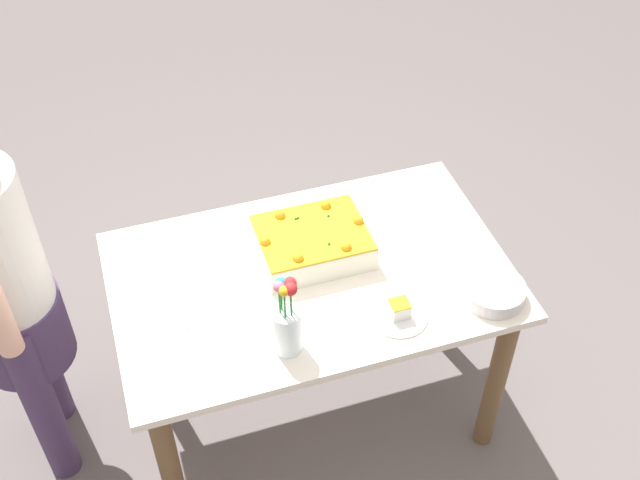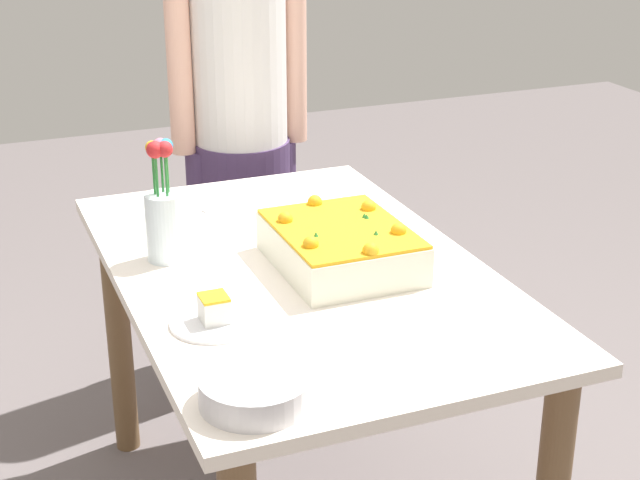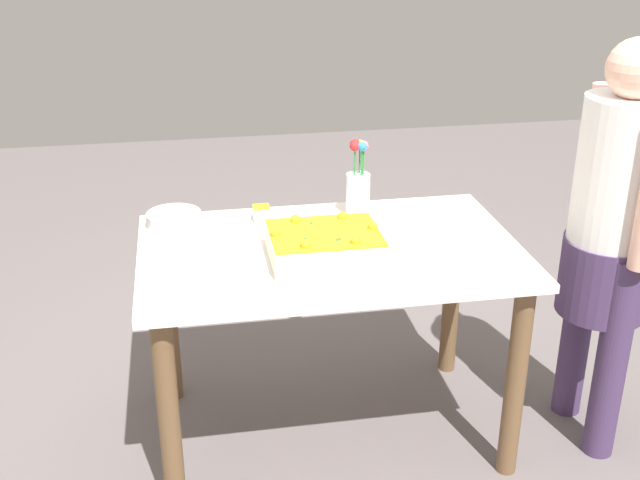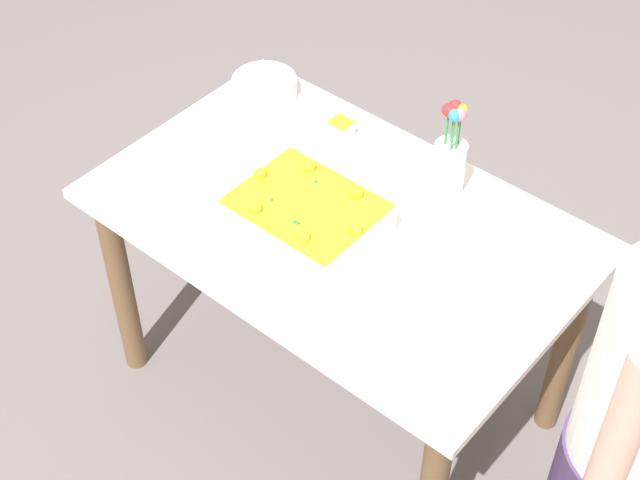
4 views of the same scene
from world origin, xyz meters
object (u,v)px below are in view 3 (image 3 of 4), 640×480
sheet_cake (325,245)px  cake_knife (453,235)px  flower_vase (358,187)px  person_standing (613,225)px  fruit_bowl (174,220)px  serving_plate_with_slice (262,218)px

sheet_cake → cake_knife: (0.49, 0.11, -0.05)m
flower_vase → person_standing: person_standing is taller
sheet_cake → fruit_bowl: size_ratio=1.85×
sheet_cake → cake_knife: size_ratio=1.97×
serving_plate_with_slice → fruit_bowl: 0.32m
sheet_cake → person_standing: 1.00m
sheet_cake → cake_knife: bearing=12.6°
fruit_bowl → person_standing: bearing=-16.6°
sheet_cake → fruit_bowl: (-0.49, 0.37, -0.02)m
flower_vase → person_standing: 0.91m
sheet_cake → flower_vase: 0.42m
cake_knife → person_standing: size_ratio=0.13×
cake_knife → fruit_bowl: fruit_bowl is taller
flower_vase → person_standing: (0.80, -0.44, -0.03)m
flower_vase → cake_knife: bearing=-41.1°
serving_plate_with_slice → person_standing: 1.24m
cake_knife → fruit_bowl: 1.02m
serving_plate_with_slice → fruit_bowl: bearing=176.7°
fruit_bowl → sheet_cake: bearing=-37.1°
cake_knife → fruit_bowl: (-0.98, 0.26, 0.02)m
cake_knife → person_standing: person_standing is taller
person_standing → fruit_bowl: bearing=-16.6°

